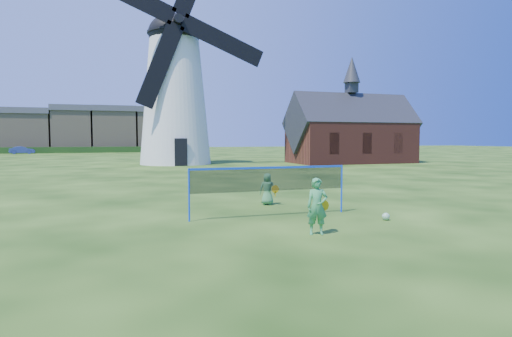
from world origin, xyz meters
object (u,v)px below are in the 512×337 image
Objects in this scene: chapel at (351,133)px; player_boy at (267,189)px; play_ball at (386,216)px; car_right at (22,150)px; player_girl at (317,206)px; windmill at (175,90)px; badminton_net at (270,180)px.

chapel is 10.66× the size of player_boy.
play_ball is 67.73m from car_right.
player_girl is at bearing -122.25° from chapel.
car_right is at bearing -55.14° from player_boy.
player_girl reaches higher than car_right.
car_right is (-18.19, 65.46, -0.13)m from player_girl.
windmill is at bearing -73.08° from player_boy.
badminton_net reaches higher than car_right.
badminton_net reaches higher than play_ball.
player_boy is 0.32× the size of car_right.
chapel is 28.80m from player_boy.
windmill is at bearing 87.79° from badminton_net.
windmill is at bearing 105.74° from player_girl.
windmill is at bearing -155.83° from car_right.
windmill is at bearing 93.68° from play_ball.
chapel is 2.44× the size of badminton_net.
windmill is 17.84× the size of player_boy.
badminton_net is at bearing 151.69° from play_ball.
player_girl is at bearing -159.08° from play_ball.
play_ball is (3.05, -1.64, -1.03)m from badminton_net.
player_girl is 4.99m from player_boy.
badminton_net reaches higher than player_boy.
chapel is (16.80, -3.37, -4.03)m from windmill.
badminton_net is 2.44m from player_boy.
play_ball is (1.95, -30.28, -6.86)m from windmill.
player_girl reaches higher than player_boy.
chapel is at bearing -141.28° from car_right.
badminton_net is at bearing 112.81° from player_girl.
windmill is 31.10m from play_ball.
player_boy is at bearing -167.83° from car_right.
player_girl is at bearing -169.45° from car_right.
windmill is 5.79× the size of car_right.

